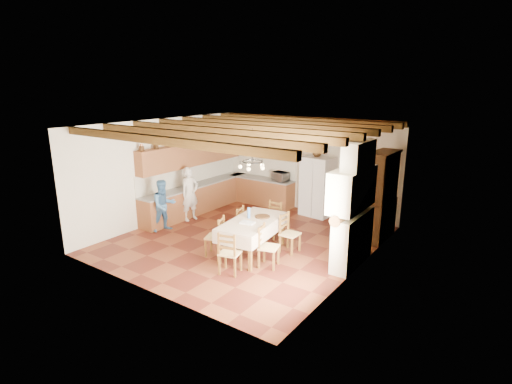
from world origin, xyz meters
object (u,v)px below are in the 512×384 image
refrigerator (318,186)px  person_man (190,194)px  hutch (381,196)px  chair_right_near (269,246)px  microwave (281,177)px  chair_left_far (234,224)px  chair_end_near (230,252)px  chair_left_near (215,236)px  person_woman_blue (164,206)px  dining_table (253,224)px  chair_right_far (290,233)px  chair_end_far (272,220)px  person_woman_red (343,215)px

refrigerator → person_man: size_ratio=1.14×
hutch → person_man: (-5.09, -1.78, -0.35)m
chair_right_near → microwave: (-2.14, 3.92, 0.57)m
chair_left_far → person_man: size_ratio=0.60×
hutch → chair_end_near: hutch is taller
hutch → microwave: (-3.54, 0.82, -0.11)m
chair_left_near → chair_right_near: same height
chair_left_near → person_woman_blue: (-2.23, 0.46, 0.24)m
chair_end_near → person_woman_blue: person_woman_blue is taller
hutch → chair_end_near: size_ratio=2.41×
dining_table → chair_right_near: bearing=-27.5°
chair_left_far → person_man: 2.27m
chair_right_far → chair_end_near: same height
microwave → chair_end_near: bearing=-57.1°
person_man → microwave: (1.55, 2.59, 0.24)m
chair_end_near → chair_end_far: 2.31m
dining_table → chair_right_far: (0.68, 0.60, -0.28)m
person_woman_blue → microwave: 3.98m
chair_left_far → chair_end_near: bearing=22.5°
hutch → person_man: hutch is taller
chair_left_far → microwave: microwave is taller
hutch → chair_right_near: (-1.40, -3.11, -0.67)m
chair_end_far → person_man: person_man is taller
chair_right_near → chair_end_far: 1.79m
hutch → microwave: 3.64m
microwave → person_woman_red: bearing=-17.2°
chair_right_far → refrigerator: bearing=16.0°
chair_right_far → person_woman_red: 1.49m
chair_right_far → chair_right_near: bearing=-177.0°
chair_left_far → person_woman_red: size_ratio=0.63×
chair_end_near → person_woman_blue: bearing=-33.2°
chair_left_near → person_woman_red: size_ratio=0.63×
hutch → chair_left_far: bearing=-139.2°
chair_end_far → microwave: (-1.22, 2.39, 0.57)m
refrigerator → person_woman_blue: size_ratio=1.27×
dining_table → chair_right_near: chair_right_near is taller
chair_right_far → person_man: (-3.66, 0.36, 0.32)m
hutch → chair_end_near: 4.35m
dining_table → chair_end_near: size_ratio=2.12×
chair_end_near → person_man: bearing=-48.7°
refrigerator → chair_right_far: 3.10m
chair_left_far → person_woman_red: 2.77m
chair_right_near → microwave: size_ratio=1.81×
person_woman_blue → dining_table: bearing=-72.4°
refrigerator → person_man: refrigerator is taller
chair_end_near → person_woman_blue: (-3.11, 0.98, 0.24)m
hutch → dining_table: (-2.11, -2.74, -0.40)m
chair_left_far → chair_right_near: size_ratio=1.00×
chair_right_far → chair_end_near: 1.77m
chair_left_near → dining_table: bearing=109.6°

